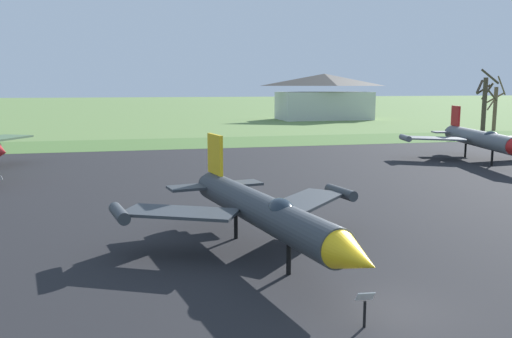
{
  "coord_description": "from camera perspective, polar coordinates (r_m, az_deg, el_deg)",
  "views": [
    {
      "loc": [
        -7.21,
        -13.6,
        6.56
      ],
      "look_at": [
        -0.63,
        13.95,
        2.16
      ],
      "focal_mm": 37.77,
      "sensor_mm": 36.0,
      "label": 1
    }
  ],
  "objects": [
    {
      "name": "grass_verge_strip",
      "position": [
        62.17,
        -6.71,
        2.74
      ],
      "size": [
        164.4,
        12.0,
        0.06
      ],
      "primitive_type": "cube",
      "color": "#4D6F35",
      "rests_on": "ground"
    },
    {
      "name": "bare_tree_left_of_center",
      "position": [
        83.64,
        23.07,
        6.73
      ],
      "size": [
        3.16,
        2.96,
        8.87
      ],
      "color": "#42382D",
      "rests_on": "ground"
    },
    {
      "name": "bare_tree_center",
      "position": [
        86.82,
        24.0,
        6.06
      ],
      "size": [
        2.97,
        3.12,
        7.93
      ],
      "color": "brown",
      "rests_on": "ground"
    },
    {
      "name": "jet_fighter_rear_left",
      "position": [
        20.55,
        0.63,
        -4.35
      ],
      "size": [
        10.62,
        13.48,
        4.34
      ],
      "color": "#33383D",
      "rests_on": "ground"
    },
    {
      "name": "ground_plane",
      "position": [
        16.74,
        13.75,
        -14.52
      ],
      "size": [
        600.0,
        600.0,
        0.0
      ],
      "primitive_type": "plane",
      "color": "#607F42"
    },
    {
      "name": "jet_fighter_front_right",
      "position": [
        50.04,
        22.68,
        2.98
      ],
      "size": [
        12.4,
        14.98,
        4.65
      ],
      "color": "#565B60",
      "rests_on": "ground"
    },
    {
      "name": "asphalt_apron",
      "position": [
        30.85,
        0.39,
        -3.4
      ],
      "size": [
        104.4,
        52.25,
        0.05
      ],
      "primitive_type": "cube",
      "color": "black",
      "rests_on": "ground"
    },
    {
      "name": "visitor_building",
      "position": [
        106.33,
        7.21,
        7.54
      ],
      "size": [
        18.33,
        9.55,
        8.83
      ],
      "color": "beige",
      "rests_on": "ground"
    },
    {
      "name": "info_placard_rear_left",
      "position": [
        15.31,
        11.45,
        -13.99
      ],
      "size": [
        0.51,
        0.3,
        1.08
      ],
      "color": "black",
      "rests_on": "ground"
    }
  ]
}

